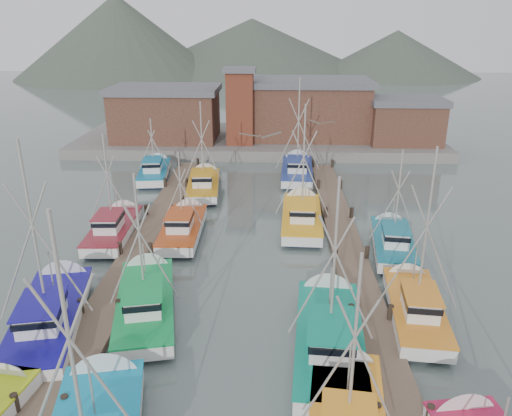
{
  "coord_description": "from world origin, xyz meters",
  "views": [
    {
      "loc": [
        1.97,
        -24.09,
        14.78
      ],
      "look_at": [
        0.76,
        7.98,
        2.6
      ],
      "focal_mm": 35.0,
      "sensor_mm": 36.0,
      "label": 1
    }
  ],
  "objects_px": {
    "boat_4": "(146,299)",
    "lookout_tower": "(240,106)",
    "boat_12": "(204,184)",
    "boat_8": "(184,226)"
  },
  "relations": [
    {
      "from": "lookout_tower",
      "to": "boat_4",
      "type": "xyz_separation_m",
      "value": [
        -2.82,
        -34.02,
        -4.87
      ]
    },
    {
      "from": "lookout_tower",
      "to": "boat_8",
      "type": "relative_size",
      "value": 1.01
    },
    {
      "from": "boat_4",
      "to": "boat_12",
      "type": "xyz_separation_m",
      "value": [
        0.38,
        20.08,
        0.0
      ]
    },
    {
      "from": "lookout_tower",
      "to": "boat_4",
      "type": "bearing_deg",
      "value": -94.73
    },
    {
      "from": "boat_4",
      "to": "boat_8",
      "type": "xyz_separation_m",
      "value": [
        0.29,
        10.14,
        -0.01
      ]
    },
    {
      "from": "lookout_tower",
      "to": "boat_4",
      "type": "height_order",
      "value": "lookout_tower"
    },
    {
      "from": "boat_4",
      "to": "lookout_tower",
      "type": "bearing_deg",
      "value": 73.39
    },
    {
      "from": "boat_4",
      "to": "boat_8",
      "type": "distance_m",
      "value": 10.15
    },
    {
      "from": "lookout_tower",
      "to": "boat_12",
      "type": "relative_size",
      "value": 0.95
    },
    {
      "from": "boat_8",
      "to": "boat_12",
      "type": "distance_m",
      "value": 9.94
    }
  ]
}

